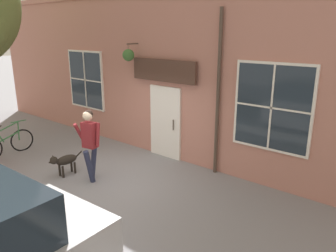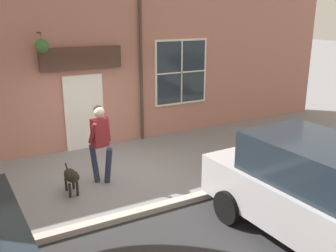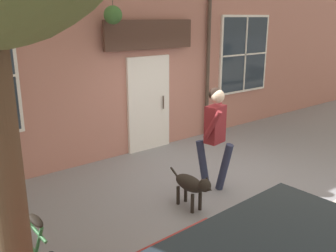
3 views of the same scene
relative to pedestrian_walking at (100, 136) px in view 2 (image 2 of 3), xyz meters
The scene contains 5 objects.
ground_plane 1.16m from the pedestrian_walking, 133.57° to the left, with size 90.00×90.00×0.00m, color gray.
storefront_facade 2.91m from the pedestrian_walking, behind, with size 0.95×18.00×4.76m.
pedestrian_walking is the anchor object (origin of this frame).
dog_on_leash 1.06m from the pedestrian_walking, 70.01° to the right, with size 0.99×0.27×0.63m.
parked_car_mid_block 4.65m from the pedestrian_walking, 30.74° to the left, with size 4.37×2.07×1.75m.
Camera 2 is at (7.83, -2.71, 3.68)m, focal length 40.00 mm.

